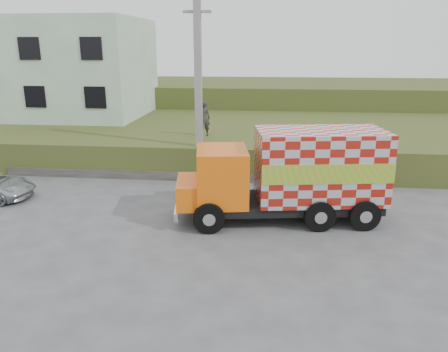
# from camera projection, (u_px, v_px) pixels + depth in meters

# --- Properties ---
(ground) EXTENTS (120.00, 120.00, 0.00)m
(ground) POSITION_uv_depth(u_px,v_px,m) (207.00, 215.00, 15.69)
(ground) COLOR #474749
(ground) RESTS_ON ground
(embankment) EXTENTS (40.00, 12.00, 1.50)m
(embankment) POSITION_uv_depth(u_px,v_px,m) (232.00, 138.00, 25.00)
(embankment) COLOR #36551C
(embankment) RESTS_ON ground
(embankment_far) EXTENTS (40.00, 12.00, 3.00)m
(embankment_far) POSITION_uv_depth(u_px,v_px,m) (244.00, 100.00, 36.21)
(embankment_far) COLOR #36551C
(embankment_far) RESTS_ON ground
(retaining_strip) EXTENTS (16.00, 0.50, 0.40)m
(retaining_strip) POSITION_uv_depth(u_px,v_px,m) (177.00, 175.00, 19.83)
(retaining_strip) COLOR #595651
(retaining_strip) RESTS_ON ground
(building) EXTENTS (10.00, 8.00, 6.00)m
(building) POSITION_uv_depth(u_px,v_px,m) (65.00, 68.00, 27.88)
(building) COLOR #B9D8B9
(building) RESTS_ON embankment
(utility_pole) EXTENTS (1.20, 0.30, 8.00)m
(utility_pole) POSITION_uv_depth(u_px,v_px,m) (198.00, 88.00, 19.00)
(utility_pole) COLOR gray
(utility_pole) RESTS_ON ground
(cargo_truck) EXTENTS (7.32, 3.35, 3.15)m
(cargo_truck) POSITION_uv_depth(u_px,v_px,m) (292.00, 174.00, 14.91)
(cargo_truck) COLOR black
(cargo_truck) RESTS_ON ground
(cow) EXTENTS (0.68, 1.38, 1.15)m
(cow) POSITION_uv_depth(u_px,v_px,m) (195.00, 198.00, 15.79)
(cow) COLOR #371D0D
(cow) RESTS_ON ground
(pedestrian) EXTENTS (0.71, 0.53, 1.77)m
(pedestrian) POSITION_uv_depth(u_px,v_px,m) (204.00, 118.00, 21.69)
(pedestrian) COLOR #2E2B28
(pedestrian) RESTS_ON embankment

